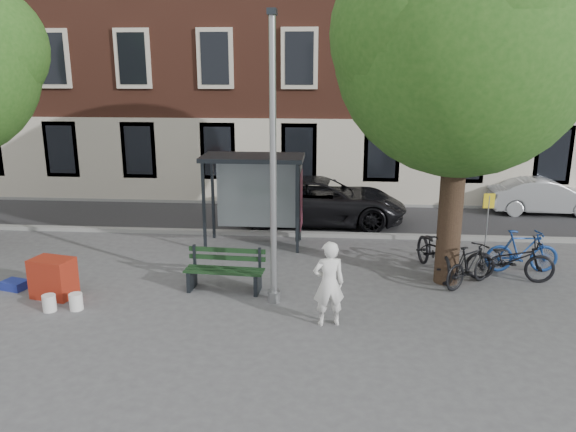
% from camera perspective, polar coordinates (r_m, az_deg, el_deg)
% --- Properties ---
extents(ground, '(90.00, 90.00, 0.00)m').
position_cam_1_polar(ground, '(12.55, -1.42, -8.66)').
color(ground, '#4C4C4F').
rests_on(ground, ground).
extents(road, '(40.00, 4.00, 0.01)m').
position_cam_1_polar(road, '(19.14, 0.74, -0.26)').
color(road, '#28282B').
rests_on(road, ground).
extents(curb_near, '(40.00, 0.25, 0.12)m').
position_cam_1_polar(curb_near, '(17.21, 0.29, -1.82)').
color(curb_near, gray).
rests_on(curb_near, ground).
extents(curb_far, '(40.00, 0.25, 0.12)m').
position_cam_1_polar(curb_far, '(21.06, 1.10, 1.31)').
color(curb_far, gray).
rests_on(curb_far, ground).
extents(building_row, '(30.00, 8.00, 14.00)m').
position_cam_1_polar(building_row, '(24.54, 1.79, 19.56)').
color(building_row, brown).
rests_on(building_row, ground).
extents(lamppost, '(0.28, 0.35, 6.11)m').
position_cam_1_polar(lamppost, '(11.71, -1.51, 3.92)').
color(lamppost, '#9EA0A3').
rests_on(lamppost, ground).
extents(tree_right, '(5.76, 5.60, 8.20)m').
position_cam_1_polar(tree_right, '(13.13, 17.61, 16.87)').
color(tree_right, black).
rests_on(tree_right, ground).
extents(bus_shelter, '(2.85, 1.45, 2.62)m').
position_cam_1_polar(bus_shelter, '(15.95, -2.12, 3.71)').
color(bus_shelter, '#1E2328').
rests_on(bus_shelter, ground).
extents(painter, '(0.72, 0.55, 1.75)m').
position_cam_1_polar(painter, '(11.18, 4.16, -6.87)').
color(painter, white).
rests_on(painter, ground).
extents(bench, '(1.86, 0.71, 0.94)m').
position_cam_1_polar(bench, '(13.10, -6.42, -5.67)').
color(bench, '#1E2328').
rests_on(bench, ground).
extents(bike_a, '(2.13, 0.90, 1.09)m').
position_cam_1_polar(bike_a, '(14.50, 21.63, -4.14)').
color(bike_a, black).
rests_on(bike_a, ground).
extents(bike_b, '(1.86, 0.63, 1.10)m').
position_cam_1_polar(bike_b, '(15.24, 22.67, -3.32)').
color(bike_b, navy).
rests_on(bike_b, ground).
extents(bike_c, '(1.18, 2.33, 1.17)m').
position_cam_1_polar(bike_c, '(14.43, 14.61, -3.48)').
color(bike_c, black).
rests_on(bike_c, ground).
extents(bike_d, '(1.60, 1.48, 1.02)m').
position_cam_1_polar(bike_d, '(13.87, 17.98, -4.81)').
color(bike_d, black).
rests_on(bike_d, ground).
extents(car_dark, '(5.50, 2.61, 1.52)m').
position_cam_1_polar(car_dark, '(18.47, 3.48, 1.57)').
color(car_dark, black).
rests_on(car_dark, ground).
extents(car_silver, '(3.81, 1.37, 1.25)m').
position_cam_1_polar(car_silver, '(21.64, 24.59, 1.85)').
color(car_silver, '#A3A7AB').
rests_on(car_silver, ground).
extents(red_stand, '(1.01, 0.78, 0.90)m').
position_cam_1_polar(red_stand, '(13.67, -22.75, -5.82)').
color(red_stand, maroon).
rests_on(red_stand, ground).
extents(blue_crate, '(0.64, 0.53, 0.20)m').
position_cam_1_polar(blue_crate, '(14.64, -26.02, -6.30)').
color(blue_crate, navy).
rests_on(blue_crate, ground).
extents(bucket_a, '(0.36, 0.36, 0.36)m').
position_cam_1_polar(bucket_a, '(12.89, -20.73, -8.14)').
color(bucket_a, white).
rests_on(bucket_a, ground).
extents(bucket_c, '(0.36, 0.36, 0.36)m').
position_cam_1_polar(bucket_c, '(13.03, -23.09, -8.14)').
color(bucket_c, white).
rests_on(bucket_c, ground).
extents(notice_sign, '(0.30, 0.06, 1.76)m').
position_cam_1_polar(notice_sign, '(15.96, 19.65, 0.37)').
color(notice_sign, '#9EA0A3').
rests_on(notice_sign, ground).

